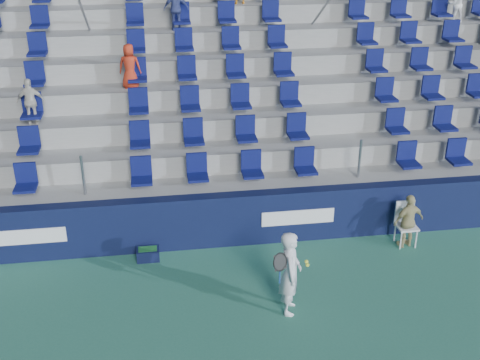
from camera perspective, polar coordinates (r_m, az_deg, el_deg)
name	(u,v)px	position (r m, az deg, el deg)	size (l,w,h in m)	color
ground	(252,338)	(10.80, 1.12, -14.73)	(70.00, 70.00, 0.00)	#32745C
sponsor_wall	(229,219)	(13.02, -1.08, -3.76)	(24.00, 0.32, 1.20)	#0F1537
grandstand	(205,84)	(17.11, -3.35, 9.11)	(24.00, 8.17, 6.63)	#979692
tennis_player	(290,273)	(10.94, 4.79, -8.75)	(0.69, 0.68, 1.65)	silver
line_judge_chair	(405,220)	(13.57, 15.41, -3.67)	(0.43, 0.44, 0.98)	white
line_judge	(408,221)	(13.42, 15.68, -3.76)	(0.72, 0.30, 1.23)	tan
ball_bin	(148,254)	(12.84, -8.72, -6.92)	(0.47, 0.31, 0.26)	#0F1538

